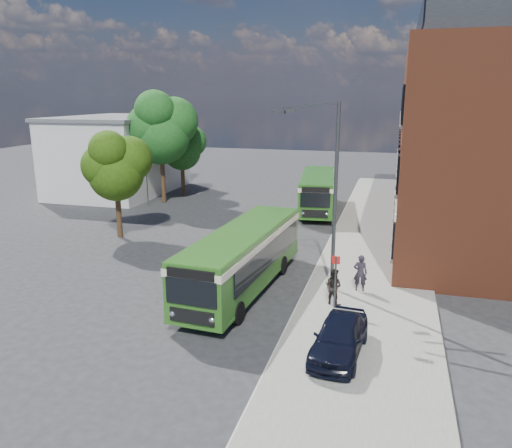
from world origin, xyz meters
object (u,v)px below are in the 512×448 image
(bus_rear, at_px, (317,189))
(parked_car, at_px, (339,336))
(bus_front, at_px, (243,254))
(street_lamp, at_px, (327,194))

(bus_rear, relative_size, parked_car, 2.50)
(bus_front, height_order, parked_car, bus_front)
(street_lamp, height_order, bus_rear, street_lamp)
(bus_front, distance_m, parked_car, 7.59)
(bus_rear, bearing_deg, street_lamp, -79.80)
(street_lamp, distance_m, parked_car, 7.58)
(bus_rear, distance_m, parked_car, 23.78)
(bus_front, relative_size, parked_car, 2.70)
(street_lamp, bearing_deg, parked_car, -77.17)
(bus_rear, height_order, parked_car, bus_rear)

